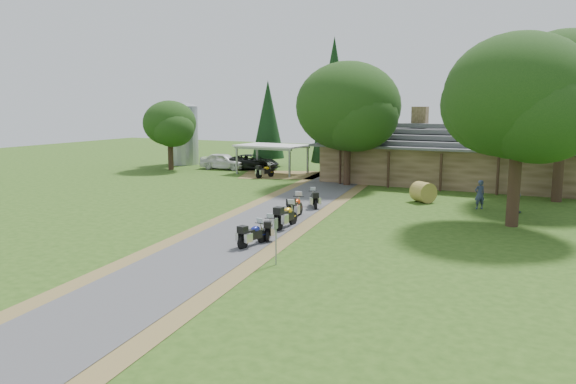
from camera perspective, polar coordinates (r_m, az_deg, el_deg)
The scene contains 23 objects.
ground at distance 27.48m, azimuth -5.66°, elevation -4.69°, with size 120.00×120.00×0.00m, color #2A4A14.
driveway at distance 31.08m, azimuth -2.53°, elevation -3.04°, with size 46.00×46.00×0.00m, color #424244.
lodge at distance 47.47m, azimuth 16.39°, elevation 3.77°, with size 21.40×9.40×4.90m, color brown, non-canonical shape.
silo at distance 61.14m, azimuth -10.66°, elevation 5.91°, with size 3.28×3.28×6.67m, color gray.
carport at distance 52.11m, azimuth -1.60°, elevation 3.35°, with size 6.18×4.12×2.68m, color silver, non-canonical shape.
car_white_sedan at distance 55.92m, azimuth -6.58°, elevation 3.34°, with size 6.07×2.56×2.02m, color white.
car_dark_suv at distance 55.36m, azimuth -3.71°, elevation 3.44°, with size 5.87×2.50×2.25m, color black.
motorcycle_row_a at distance 25.76m, azimuth -3.61°, elevation -4.21°, with size 1.76×0.58×1.21m, color navy, non-canonical shape.
motorcycle_row_b at distance 27.10m, azimuth -1.95°, elevation -3.61°, with size 1.66×0.54×1.13m, color #B3B6BB, non-canonical shape.
motorcycle_row_c at distance 29.41m, azimuth -0.20°, elevation -2.33°, with size 2.06×0.67×1.41m, color gold, non-canonical shape.
motorcycle_row_d at distance 31.85m, azimuth 0.77°, elevation -1.42°, with size 2.11×0.69×1.44m, color red, non-canonical shape.
motorcycle_row_e at distance 35.19m, azimuth 2.65°, elevation -0.62°, with size 1.76×0.57×1.20m, color black, non-canonical shape.
motorcycle_carport_a at distance 49.32m, azimuth -2.35°, elevation 2.19°, with size 1.84×0.60×1.26m, color #EEB60D, non-canonical shape.
person_a at distance 36.59m, azimuth 18.90°, elevation -0.00°, with size 0.60×0.43×2.13m, color #353F5F.
person_b at distance 36.19m, azimuth 22.01°, elevation -0.26°, with size 0.61×0.44×2.14m, color #353F5F.
hay_bale at distance 38.13m, azimuth 13.57°, elevation -0.01°, with size 1.34×1.34×1.23m, color olive.
sign_post at distance 22.71m, azimuth -1.24°, elevation -5.05°, with size 0.35×0.06×1.94m, color gray, non-canonical shape.
oak_lodge_left at distance 44.62m, azimuth 6.10°, elevation 7.11°, with size 8.21×8.21×10.08m, color black, non-canonical shape.
oak_lodge_right at distance 40.93m, azimuth 26.18°, elevation 7.81°, with size 8.02×8.02×12.55m, color black, non-canonical shape.
oak_driveway at distance 31.64m, azimuth 22.34°, elevation 6.60°, with size 7.70×7.70×11.05m, color black, non-canonical shape.
oak_silo at distance 56.23m, azimuth -11.90°, elevation 5.97°, with size 5.15×5.15×7.36m, color black, non-canonical shape.
cedar_near at distance 52.13m, azimuth 4.67°, elevation 8.71°, with size 4.10×4.10×12.46m, color black.
cedar_far at distance 58.08m, azimuth -2.04°, elevation 6.96°, with size 3.34×3.34×8.81m, color black.
Camera 1 is at (14.25, -22.57, 6.50)m, focal length 35.00 mm.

